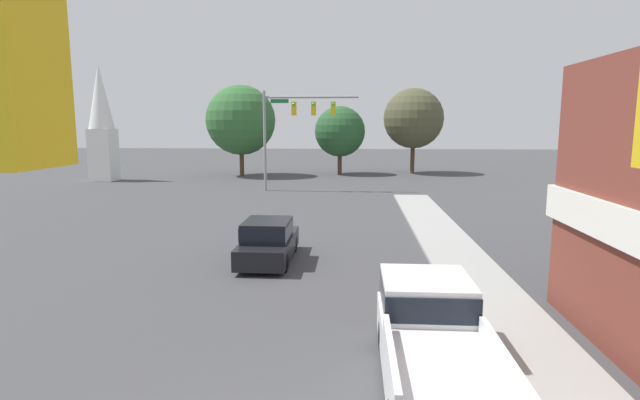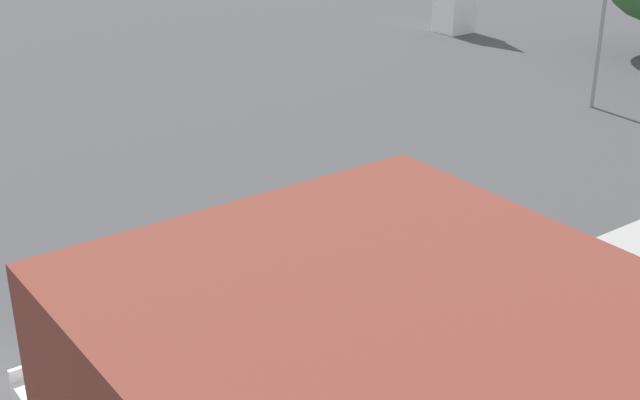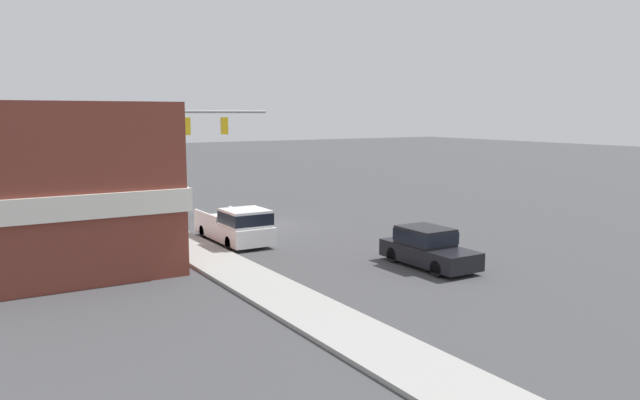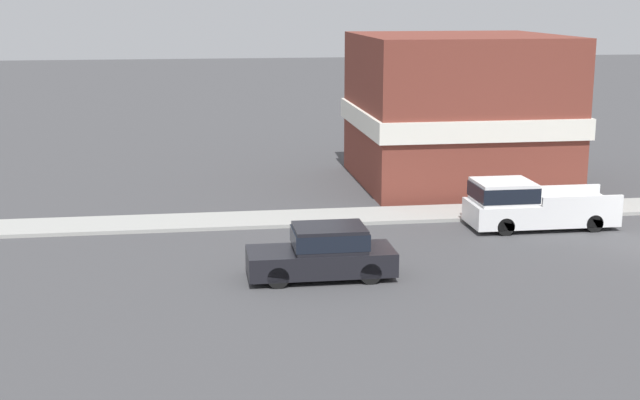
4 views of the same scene
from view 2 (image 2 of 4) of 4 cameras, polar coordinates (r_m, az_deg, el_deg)
car_lead at (r=31.09m, az=-0.85°, el=-1.07°), size 1.83×4.53×1.64m
pickup_truck_parked at (r=23.64m, az=-10.86°, el=-10.10°), size 2.07×5.50×1.83m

